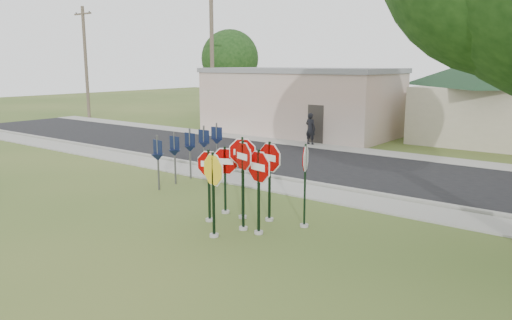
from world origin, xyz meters
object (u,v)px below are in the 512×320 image
Objects in this scene: stop_sign_left at (209,177)px; utility_pole_near at (212,56)px; stop_sign_center at (243,173)px; stop_sign_yellow at (213,183)px; pedestrian at (310,129)px.

utility_pole_near reaches higher than stop_sign_left.
stop_sign_left is at bearing -179.55° from stop_sign_center.
stop_sign_left is (-1.24, -0.01, -0.29)m from stop_sign_center.
stop_sign_left is 19.55m from utility_pole_near.
stop_sign_left is (-1.00, 0.91, -0.14)m from stop_sign_yellow.
pedestrian is (-5.87, 14.36, -0.52)m from stop_sign_yellow.
utility_pole_near is at bearing 132.56° from stop_sign_yellow.
stop_sign_left is 1.26× the size of pedestrian.
stop_sign_center is at bearing 120.86° from pedestrian.
stop_sign_yellow is at bearing -47.44° from utility_pole_near.
stop_sign_yellow is at bearing -104.92° from stop_sign_center.
stop_sign_center is 1.48× the size of pedestrian.
utility_pole_near is (-14.15, 14.22, 3.36)m from stop_sign_center.
stop_sign_yellow is 1.36× the size of pedestrian.
stop_sign_left is at bearing 116.30° from pedestrian.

